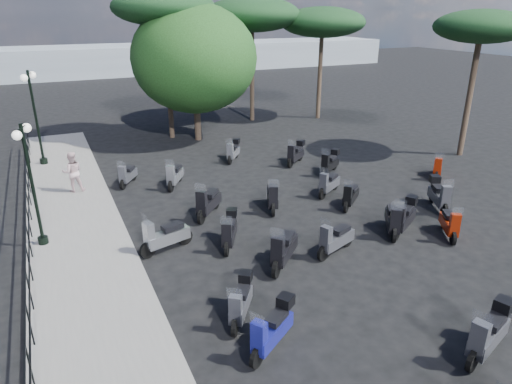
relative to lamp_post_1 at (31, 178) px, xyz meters
name	(u,v)px	position (x,y,z in m)	size (l,w,h in m)	color
ground	(326,259)	(7.48, -4.24, -2.29)	(120.00, 120.00, 0.00)	black
sidewalk	(82,257)	(0.98, -1.24, -2.21)	(3.00, 30.00, 0.15)	slate
railing	(28,244)	(-0.32, -1.44, -1.39)	(0.04, 26.04, 1.10)	black
lamp_post_1	(31,178)	(0.00, 0.00, 0.00)	(0.49, 1.07, 3.74)	black
lamp_post_2	(35,112)	(0.26, 8.43, 0.28)	(0.62, 1.19, 4.23)	black
pedestrian_far	(73,172)	(1.27, 4.17, -1.34)	(0.78, 0.61, 1.60)	beige
scooter_1	(272,330)	(4.31, -6.97, -1.79)	(1.46, 1.07, 1.32)	black
scooter_2	(241,302)	(4.11, -5.75, -1.82)	(1.05, 1.35, 1.25)	black
scooter_3	(284,250)	(6.15, -4.06, -1.77)	(1.42, 1.39, 1.49)	black
scooter_4	(165,237)	(3.33, -1.81, -1.79)	(1.75, 0.75, 1.42)	black
scooter_5	(128,175)	(3.36, 4.37, -1.86)	(0.94, 1.32, 1.22)	black
scooter_7	(488,334)	(8.32, -9.03, -1.75)	(1.73, 0.84, 1.43)	black
scooter_8	(335,240)	(7.88, -4.08, -1.82)	(1.63, 0.80, 1.35)	black
scooter_9	(229,232)	(5.21, -2.31, -1.79)	(0.98, 1.48, 1.31)	black
scooter_10	(208,203)	(5.34, 0.02, -1.77)	(1.32, 1.45, 1.48)	black
scooter_11	(175,176)	(5.07, 3.35, -1.81)	(1.03, 1.50, 1.36)	black
scooter_13	(393,220)	(10.31, -3.77, -1.80)	(1.11, 1.50, 1.40)	black
scooter_14	(350,196)	(10.35, -1.43, -1.85)	(1.28, 1.10, 1.27)	black
scooter_15	(273,197)	(7.67, -0.40, -1.80)	(0.92, 1.64, 1.40)	black
scooter_16	(233,151)	(8.57, 5.53, -1.82)	(1.10, 1.31, 1.24)	black
scooter_19	(404,217)	(10.72, -3.84, -1.76)	(1.59, 1.08, 1.41)	black
scooter_20	(329,184)	(10.30, -0.07, -1.83)	(1.45, 0.98, 1.30)	black
scooter_21	(296,154)	(11.04, 3.83, -1.78)	(1.41, 1.17, 1.33)	black
scooter_24	(450,224)	(11.81, -4.71, -1.84)	(0.97, 1.41, 1.28)	black
scooter_25	(439,195)	(13.18, -2.91, -1.75)	(1.00, 1.64, 1.41)	black
scooter_26	(437,168)	(15.69, -0.37, -1.85)	(1.23, 1.15, 1.27)	black
scooter_27	(330,163)	(11.74, 2.02, -1.79)	(1.44, 1.05, 1.31)	black
broadleaf_tree	(194,59)	(8.24, 9.89, 2.10)	(6.65, 6.65, 7.21)	#38281E
pine_0	(252,15)	(12.99, 13.03, 4.19)	(5.91, 5.91, 7.53)	#38281E
pine_1	(322,23)	(17.25, 11.74, 3.73)	(5.33, 5.33, 6.97)	#38281E
pine_2	(163,8)	(7.04, 10.99, 4.58)	(5.37, 5.37, 7.84)	#38281E
pine_3	(481,28)	(19.25, 1.62, 3.74)	(4.30, 4.30, 6.83)	#38281E
distant_hills	(103,60)	(7.48, 40.76, -0.79)	(70.00, 8.00, 3.00)	gray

